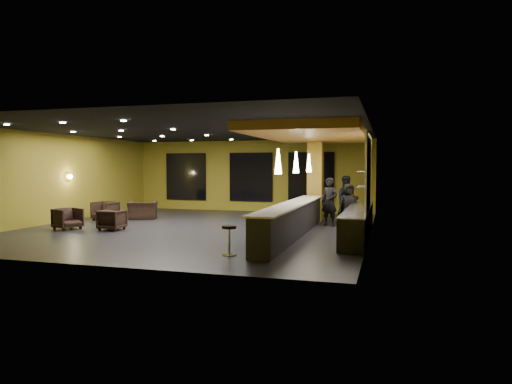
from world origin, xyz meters
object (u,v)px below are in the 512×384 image
(bar_counter, at_px, (293,220))
(armchair_c, at_px, (105,211))
(column, at_px, (315,178))
(bar_stool_1, at_px, (255,226))
(armchair_b, at_px, (112,220))
(armchair_d, at_px, (143,210))
(bar_stool_3, at_px, (280,213))
(bar_stool_4, at_px, (292,210))
(prep_counter, at_px, (358,223))
(staff_c, at_px, (348,205))
(staff_b, at_px, (347,200))
(bar_stool_2, at_px, (267,221))
(pendant_0, at_px, (278,161))
(pendant_2, at_px, (309,163))
(staff_a, at_px, (329,202))
(pendant_1, at_px, (296,162))
(bar_stool_0, at_px, (229,236))
(armchair_a, at_px, (68,219))

(bar_counter, xyz_separation_m, armchair_c, (-8.30, 2.08, -0.11))
(column, bearing_deg, bar_stool_1, -96.24)
(armchair_b, relative_size, armchair_d, 0.69)
(bar_stool_3, xyz_separation_m, bar_stool_4, (0.12, 1.67, -0.01))
(prep_counter, distance_m, bar_stool_4, 3.94)
(staff_c, xyz_separation_m, bar_stool_4, (-2.20, 0.41, -0.27))
(staff_b, bearing_deg, bar_stool_2, -138.05)
(column, height_order, bar_stool_3, column)
(staff_c, height_order, armchair_d, staff_c)
(pendant_0, distance_m, pendant_2, 5.00)
(armchair_b, bearing_deg, bar_stool_4, -147.29)
(column, bearing_deg, bar_stool_3, -105.80)
(column, distance_m, bar_stool_2, 4.98)
(armchair_b, xyz_separation_m, armchair_d, (-0.72, 3.30, 0.01))
(staff_c, bearing_deg, bar_stool_1, -138.15)
(armchair_c, distance_m, armchair_d, 1.50)
(staff_a, bearing_deg, bar_stool_4, -177.23)
(bar_counter, bearing_deg, armchair_b, -176.30)
(bar_stool_4, bearing_deg, staff_a, -20.53)
(column, distance_m, armchair_b, 8.18)
(staff_b, height_order, staff_c, staff_b)
(armchair_c, bearing_deg, staff_b, 13.16)
(pendant_1, xyz_separation_m, bar_stool_0, (-0.88, -4.04, -1.87))
(armchair_c, height_order, bar_stool_1, bar_stool_1)
(pendant_1, relative_size, armchair_c, 0.81)
(pendant_2, bearing_deg, pendant_1, -90.00)
(bar_counter, xyz_separation_m, pendant_1, (0.00, 0.50, 1.85))
(pendant_1, relative_size, bar_stool_3, 0.84)
(prep_counter, bearing_deg, staff_a, 117.38)
(pendant_2, bearing_deg, bar_stool_0, -97.66)
(staff_c, distance_m, bar_stool_0, 6.92)
(bar_stool_0, bearing_deg, pendant_0, 60.27)
(staff_a, bearing_deg, bar_stool_0, -81.67)
(armchair_a, bearing_deg, bar_stool_3, -49.76)
(armchair_d, relative_size, bar_stool_3, 1.37)
(bar_stool_3, bearing_deg, bar_counter, -64.02)
(armchair_d, height_order, bar_stool_0, bar_stool_0)
(prep_counter, xyz_separation_m, armchair_b, (-8.31, -0.91, -0.07))
(staff_c, relative_size, bar_stool_4, 1.96)
(staff_c, height_order, armchair_a, staff_c)
(bar_counter, distance_m, pendant_1, 1.92)
(staff_a, bearing_deg, column, 137.51)
(pendant_0, distance_m, pendant_1, 2.50)
(staff_a, distance_m, bar_stool_1, 4.87)
(staff_a, xyz_separation_m, bar_stool_3, (-1.64, -1.10, -0.37))
(armchair_c, relative_size, armchair_d, 0.76)
(pendant_1, bearing_deg, armchair_b, -171.81)
(bar_counter, xyz_separation_m, bar_stool_2, (-0.79, -0.14, -0.04))
(prep_counter, bearing_deg, armchair_a, -173.27)
(column, bearing_deg, staff_b, -38.01)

